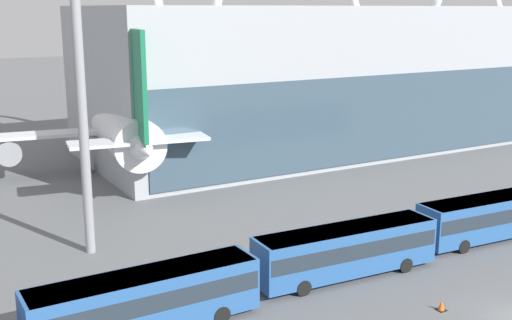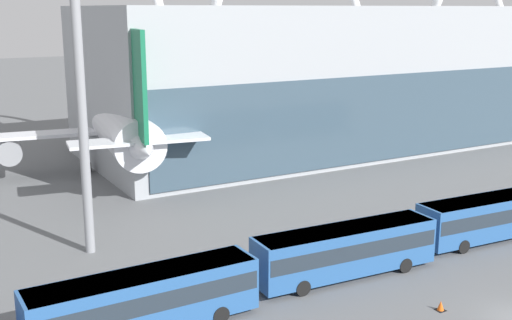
# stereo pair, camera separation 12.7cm
# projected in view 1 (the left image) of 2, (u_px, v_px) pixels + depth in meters

# --- Properties ---
(airliner_at_gate_near) EXTENTS (38.67, 37.05, 15.41)m
(airliner_at_gate_near) POSITION_uv_depth(u_px,v_px,m) (114.00, 121.00, 68.96)
(airliner_at_gate_near) COLOR silver
(airliner_at_gate_near) RESTS_ON ground_plane
(airliner_at_gate_far) EXTENTS (29.15, 33.37, 15.96)m
(airliner_at_gate_far) POSITION_uv_depth(u_px,v_px,m) (416.00, 85.00, 98.08)
(airliner_at_gate_far) COLOR silver
(airliner_at_gate_far) RESTS_ON ground_plane
(shuttle_bus_1) EXTENTS (12.73, 2.84, 3.34)m
(shuttle_bus_1) POSITION_uv_depth(u_px,v_px,m) (145.00, 298.00, 34.34)
(shuttle_bus_1) COLOR #285693
(shuttle_bus_1) RESTS_ON ground_plane
(shuttle_bus_2) EXTENTS (12.82, 3.32, 3.34)m
(shuttle_bus_2) POSITION_uv_depth(u_px,v_px,m) (346.00, 248.00, 41.47)
(shuttle_bus_2) COLOR #285693
(shuttle_bus_2) RESTS_ON ground_plane
(shuttle_bus_3) EXTENTS (12.83, 3.41, 3.34)m
(shuttle_bus_3) POSITION_uv_depth(u_px,v_px,m) (493.00, 214.00, 48.26)
(shuttle_bus_3) COLOR #285693
(shuttle_bus_3) RESTS_ON ground_plane
(floodlight_mast) EXTENTS (2.67, 2.67, 27.28)m
(floodlight_mast) POSITION_uv_depth(u_px,v_px,m) (76.00, 8.00, 42.21)
(floodlight_mast) COLOR gray
(floodlight_mast) RESTS_ON ground_plane
(lane_stripe_1) EXTENTS (11.32, 4.15, 0.01)m
(lane_stripe_1) POSITION_uv_depth(u_px,v_px,m) (215.00, 305.00, 37.81)
(lane_stripe_1) COLOR yellow
(lane_stripe_1) RESTS_ON ground_plane
(traffic_cone_0) EXTENTS (0.54, 0.54, 0.59)m
(traffic_cone_0) POSITION_uv_depth(u_px,v_px,m) (441.00, 306.00, 37.17)
(traffic_cone_0) COLOR black
(traffic_cone_0) RESTS_ON ground_plane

